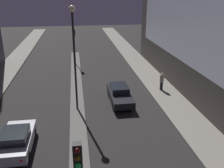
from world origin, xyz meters
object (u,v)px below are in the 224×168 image
Objects in this scene: street_lamp at (74,44)px; pedestrian_on_right_sidewalk at (162,81)px; traffic_light_mid at (74,39)px; car_right_lane at (120,94)px; car_left_lane at (16,140)px.

street_lamp is 4.61× the size of pedestrian_on_right_sidewalk.
traffic_light_mid is 12.98m from car_right_lane.
street_lamp is (0.00, -13.24, 2.08)m from traffic_light_mid.
street_lamp is at bearing -163.30° from car_right_lane.
car_right_lane is at bearing -157.90° from pedestrian_on_right_sidewalk.
car_left_lane is 9.83m from car_right_lane.
street_lamp reaches higher than traffic_light_mid.
pedestrian_on_right_sidewalk is at bearing 33.88° from car_left_lane.
car_left_lane is at bearing -146.12° from pedestrian_on_right_sidewalk.
car_right_lane is (3.78, 1.14, -4.83)m from street_lamp.
traffic_light_mid reaches higher than car_right_lane.
car_left_lane is 2.31× the size of pedestrian_on_right_sidewalk.
traffic_light_mid is 18.96m from car_left_lane.
traffic_light_mid is 0.96× the size of car_right_lane.
street_lamp is at bearing 53.63° from car_left_lane.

